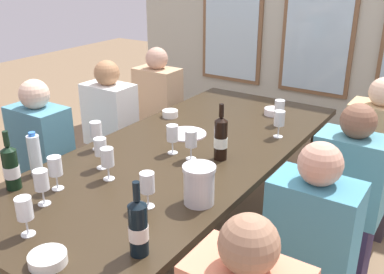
{
  "coord_description": "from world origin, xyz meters",
  "views": [
    {
      "loc": [
        1.37,
        -1.98,
        1.81
      ],
      "look_at": [
        0.0,
        0.1,
        0.79
      ],
      "focal_mm": 41.14,
      "sensor_mm": 36.0,
      "label": 1
    }
  ],
  "objects_px": {
    "metal_pitcher": "(199,184)",
    "wine_bottle_2": "(11,167)",
    "wine_glass_7": "(279,120)",
    "water_bottle": "(35,155)",
    "wine_glass_8": "(172,135)",
    "white_plate_0": "(186,134)",
    "tasting_bowl_0": "(170,114)",
    "wine_glass_1": "(55,168)",
    "wine_glass_6": "(41,182)",
    "wine_bottle_0": "(221,138)",
    "seated_person_3": "(346,202)",
    "dining_table": "(183,159)",
    "wine_glass_2": "(24,210)",
    "seated_person_1": "(309,260)",
    "wine_glass_0": "(279,108)",
    "wine_glass_11": "(96,131)",
    "wine_glass_5": "(107,159)",
    "wine_bottle_1": "(138,227)",
    "tasting_bowl_1": "(48,259)",
    "seated_person_0": "(44,165)",
    "wine_glass_10": "(101,148)",
    "wine_glass_4": "(191,139)",
    "wine_glass_9": "(147,184)",
    "tasting_bowl_2": "(273,112)",
    "seated_person_4": "(158,113)",
    "seated_person_2": "(111,134)",
    "seated_person_5": "(372,162)"
  },
  "relations": [
    {
      "from": "white_plate_0",
      "to": "tasting_bowl_0",
      "type": "relative_size",
      "value": 2.3
    },
    {
      "from": "wine_bottle_2",
      "to": "seated_person_4",
      "type": "xyz_separation_m",
      "value": [
        -0.47,
        1.78,
        -0.33
      ]
    },
    {
      "from": "water_bottle",
      "to": "wine_glass_8",
      "type": "height_order",
      "value": "water_bottle"
    },
    {
      "from": "dining_table",
      "to": "wine_glass_6",
      "type": "relative_size",
      "value": 14.51
    },
    {
      "from": "wine_glass_5",
      "to": "wine_glass_1",
      "type": "bearing_deg",
      "value": -123.1
    },
    {
      "from": "wine_glass_6",
      "to": "seated_person_3",
      "type": "xyz_separation_m",
      "value": [
        1.1,
        1.17,
        -0.33
      ]
    },
    {
      "from": "wine_glass_11",
      "to": "wine_bottle_1",
      "type": "bearing_deg",
      "value": -36.7
    },
    {
      "from": "wine_glass_1",
      "to": "wine_glass_6",
      "type": "height_order",
      "value": "same"
    },
    {
      "from": "wine_glass_5",
      "to": "seated_person_2",
      "type": "height_order",
      "value": "seated_person_2"
    },
    {
      "from": "water_bottle",
      "to": "seated_person_3",
      "type": "height_order",
      "value": "seated_person_3"
    },
    {
      "from": "tasting_bowl_1",
      "to": "wine_glass_5",
      "type": "distance_m",
      "value": 0.7
    },
    {
      "from": "water_bottle",
      "to": "seated_person_3",
      "type": "xyz_separation_m",
      "value": [
        1.37,
        0.99,
        -0.33
      ]
    },
    {
      "from": "wine_glass_2",
      "to": "wine_bottle_2",
      "type": "bearing_deg",
      "value": 150.83
    },
    {
      "from": "wine_bottle_2",
      "to": "wine_glass_5",
      "type": "height_order",
      "value": "wine_bottle_2"
    },
    {
      "from": "wine_glass_9",
      "to": "tasting_bowl_0",
      "type": "bearing_deg",
      "value": 121.29
    },
    {
      "from": "dining_table",
      "to": "seated_person_3",
      "type": "xyz_separation_m",
      "value": [
        0.91,
        0.3,
        -0.15
      ]
    },
    {
      "from": "tasting_bowl_1",
      "to": "wine_glass_1",
      "type": "height_order",
      "value": "wine_glass_1"
    },
    {
      "from": "tasting_bowl_0",
      "to": "wine_glass_6",
      "type": "distance_m",
      "value": 1.32
    },
    {
      "from": "seated_person_1",
      "to": "wine_bottle_1",
      "type": "bearing_deg",
      "value": -129.38
    },
    {
      "from": "water_bottle",
      "to": "wine_glass_2",
      "type": "xyz_separation_m",
      "value": [
        0.42,
        -0.38,
        0.0
      ]
    },
    {
      "from": "wine_glass_1",
      "to": "seated_person_4",
      "type": "bearing_deg",
      "value": 111.47
    },
    {
      "from": "wine_glass_0",
      "to": "wine_glass_10",
      "type": "height_order",
      "value": "same"
    },
    {
      "from": "metal_pitcher",
      "to": "wine_glass_0",
      "type": "relative_size",
      "value": 1.09
    },
    {
      "from": "wine_glass_10",
      "to": "seated_person_3",
      "type": "distance_m",
      "value": 1.4
    },
    {
      "from": "wine_glass_4",
      "to": "wine_glass_9",
      "type": "relative_size",
      "value": 1.0
    },
    {
      "from": "water_bottle",
      "to": "wine_glass_10",
      "type": "xyz_separation_m",
      "value": [
        0.23,
        0.24,
        0.0
      ]
    },
    {
      "from": "wine_glass_0",
      "to": "seated_person_5",
      "type": "distance_m",
      "value": 0.72
    },
    {
      "from": "wine_glass_7",
      "to": "water_bottle",
      "type": "bearing_deg",
      "value": -125.73
    },
    {
      "from": "white_plate_0",
      "to": "wine_bottle_1",
      "type": "distance_m",
      "value": 1.25
    },
    {
      "from": "wine_bottle_0",
      "to": "seated_person_3",
      "type": "bearing_deg",
      "value": 23.4
    },
    {
      "from": "white_plate_0",
      "to": "seated_person_1",
      "type": "bearing_deg",
      "value": -27.2
    },
    {
      "from": "tasting_bowl_1",
      "to": "seated_person_0",
      "type": "xyz_separation_m",
      "value": [
        -1.08,
        0.83,
        -0.23
      ]
    },
    {
      "from": "wine_bottle_1",
      "to": "water_bottle",
      "type": "height_order",
      "value": "wine_bottle_1"
    },
    {
      "from": "wine_glass_8",
      "to": "seated_person_3",
      "type": "relative_size",
      "value": 0.16
    },
    {
      "from": "metal_pitcher",
      "to": "wine_bottle_2",
      "type": "relative_size",
      "value": 0.62
    },
    {
      "from": "wine_glass_2",
      "to": "seated_person_1",
      "type": "distance_m",
      "value": 1.26
    },
    {
      "from": "seated_person_0",
      "to": "seated_person_1",
      "type": "height_order",
      "value": "same"
    },
    {
      "from": "seated_person_1",
      "to": "wine_glass_4",
      "type": "bearing_deg",
      "value": 163.69
    },
    {
      "from": "tasting_bowl_2",
      "to": "seated_person_0",
      "type": "distance_m",
      "value": 1.65
    },
    {
      "from": "seated_person_2",
      "to": "seated_person_5",
      "type": "bearing_deg",
      "value": 18.38
    },
    {
      "from": "wine_glass_2",
      "to": "wine_glass_10",
      "type": "distance_m",
      "value": 0.65
    },
    {
      "from": "seated_person_2",
      "to": "seated_person_3",
      "type": "bearing_deg",
      "value": -1.04
    },
    {
      "from": "wine_bottle_2",
      "to": "tasting_bowl_2",
      "type": "relative_size",
      "value": 2.26
    },
    {
      "from": "water_bottle",
      "to": "wine_glass_0",
      "type": "xyz_separation_m",
      "value": [
        0.77,
        1.4,
        0.0
      ]
    },
    {
      "from": "water_bottle",
      "to": "wine_glass_0",
      "type": "relative_size",
      "value": 1.38
    },
    {
      "from": "water_bottle",
      "to": "metal_pitcher",
      "type": "bearing_deg",
      "value": 14.49
    },
    {
      "from": "wine_glass_2",
      "to": "seated_person_5",
      "type": "relative_size",
      "value": 0.16
    },
    {
      "from": "wine_glass_1",
      "to": "wine_glass_9",
      "type": "relative_size",
      "value": 1.0
    },
    {
      "from": "wine_glass_0",
      "to": "wine_glass_11",
      "type": "bearing_deg",
      "value": -126.71
    },
    {
      "from": "metal_pitcher",
      "to": "wine_glass_9",
      "type": "height_order",
      "value": "metal_pitcher"
    }
  ]
}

